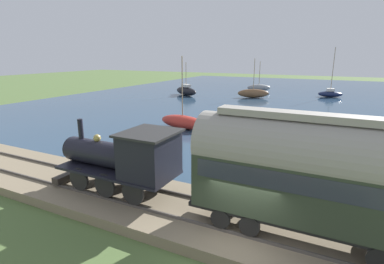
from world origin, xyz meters
name	(u,v)px	position (x,y,z in m)	size (l,w,h in m)	color
ground_plane	(239,252)	(0.00, 0.00, 0.00)	(200.00, 200.00, 0.00)	#516B38
harbor_water	(323,98)	(43.84, 0.00, 0.00)	(80.00, 80.00, 0.01)	#2D4760
rail_embankment	(249,229)	(1.22, 0.00, 0.23)	(4.64, 56.00, 0.58)	#84755B
steam_locomotive	(127,156)	(1.22, 5.88, 2.33)	(2.47, 6.36, 3.25)	black
passenger_coach	(318,172)	(1.22, -2.24, 3.04)	(2.24, 8.85, 4.46)	black
sailboat_gray	(259,88)	(48.67, 11.84, 0.68)	(3.36, 4.71, 5.60)	gray
sailboat_red	(183,122)	(15.43, 10.66, 0.66)	(2.54, 5.24, 6.76)	#B72D23
sailboat_navy	(330,94)	(45.74, -0.92, 0.59)	(2.40, 4.04, 8.02)	#192347
sailboat_black	(186,91)	(36.91, 21.57, 0.79)	(4.14, 5.70, 5.60)	black
sailboat_brown	(253,93)	(39.16, 10.34, 0.73)	(3.05, 5.18, 6.28)	brown
rowboat_near_shore	(271,158)	(9.78, 0.98, 0.29)	(1.29, 2.14, 0.56)	silver
rowboat_off_pier	(165,150)	(8.38, 8.30, 0.18)	(1.10, 2.45, 0.34)	#B7B2A3
rowboat_mid_harbor	(364,179)	(8.83, -4.29, 0.22)	(1.63, 2.83, 0.41)	silver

